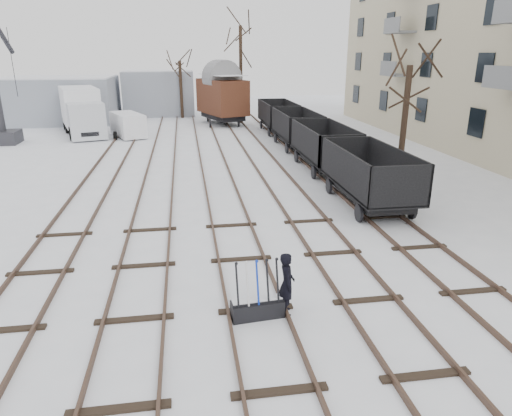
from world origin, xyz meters
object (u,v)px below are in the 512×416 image
at_px(ground_frame, 257,307).
at_px(freight_wagon_a, 368,184).
at_px(box_van_wagon, 222,96).
at_px(lorry, 81,111).
at_px(worker, 287,284).
at_px(panel_van, 128,125).

xyz_separation_m(ground_frame, freight_wagon_a, (6.01, 7.96, 0.64)).
height_order(box_van_wagon, lorry, box_van_wagon).
distance_m(freight_wagon_a, lorry, 25.79).
bearing_deg(ground_frame, lorry, 102.91).
bearing_deg(lorry, ground_frame, -88.71).
bearing_deg(lorry, freight_wagon_a, -70.10).
bearing_deg(worker, panel_van, 18.69).
relative_size(ground_frame, lorry, 0.18).
xyz_separation_m(freight_wagon_a, panel_van, (-11.89, 18.78, 0.01)).
bearing_deg(ground_frame, worker, 1.99).
xyz_separation_m(freight_wagon_a, box_van_wagon, (-4.12, 24.24, 1.61)).
relative_size(worker, panel_van, 0.37).
distance_m(freight_wagon_a, box_van_wagon, 24.64).
distance_m(ground_frame, lorry, 30.10).
height_order(freight_wagon_a, lorry, lorry).
distance_m(ground_frame, panel_van, 27.38).
xyz_separation_m(worker, box_van_wagon, (1.14, 32.10, 1.73)).
xyz_separation_m(box_van_wagon, lorry, (-11.44, -3.69, -0.69)).
bearing_deg(freight_wagon_a, panel_van, 122.34).
bearing_deg(box_van_wagon, worker, -111.21).
height_order(worker, freight_wagon_a, freight_wagon_a).
height_order(ground_frame, worker, worker).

